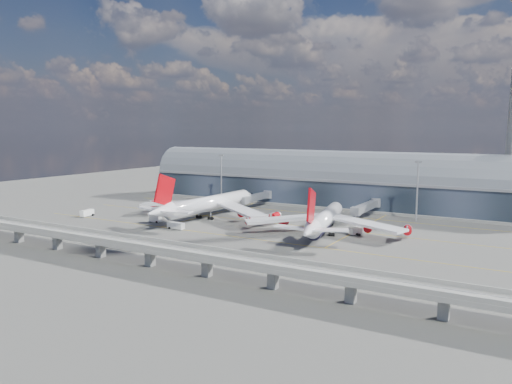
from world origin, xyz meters
The scene contains 19 objects.
ground centered at (0.00, 0.00, 0.00)m, with size 500.00×500.00×0.00m, color #474744.
taxi_lines centered at (0.00, 22.11, 0.01)m, with size 200.00×80.12×0.01m.
terminal centered at (0.00, 77.99, 11.34)m, with size 200.00×30.00×28.00m.
guideway centered at (0.00, -55.00, 5.29)m, with size 220.00×8.50×7.20m.
floodlight_mast_left centered at (-50.00, 55.00, 13.63)m, with size 3.00×0.70×25.70m.
floodlight_mast_right centered at (50.00, 55.00, 13.63)m, with size 3.00×0.70×25.70m.
airliner_left centered at (-30.61, 15.15, 6.32)m, with size 69.08×72.54×22.13m.
airliner_right centered at (26.59, 10.08, 5.37)m, with size 61.89×64.77×20.69m.
jet_bridge_left centered at (-27.04, 53.12, 5.18)m, with size 4.40×28.00×7.25m.
jet_bridge_right centered at (29.73, 51.18, 5.18)m, with size 4.40×32.00×7.25m.
service_truck_0 centered at (-79.86, -7.99, 1.50)m, with size 3.37×7.29×2.91m.
service_truck_1 centered at (-43.76, -3.45, 1.52)m, with size 5.31×2.79×3.02m.
service_truck_2 centered at (-27.16, -10.33, 1.41)m, with size 7.57×2.61×2.71m.
service_truck_3 centered at (37.13, 15.95, 1.46)m, with size 4.77×6.27×2.85m.
service_truck_4 centered at (37.50, 17.56, 1.33)m, with size 3.72×5.01×2.64m.
service_truck_5 centered at (-38.02, 47.09, 1.42)m, with size 4.20×6.17×2.78m.
cargo_train_0 centered at (-31.98, -38.29, 0.91)m, with size 5.32×3.86×1.75m.
cargo_train_1 centered at (58.05, -37.30, 0.95)m, with size 8.33×2.95×1.83m.
cargo_train_2 centered at (22.88, -37.70, 1.01)m, with size 11.79×3.19×1.94m.
Camera 1 is at (96.30, -159.90, 39.30)m, focal length 35.00 mm.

